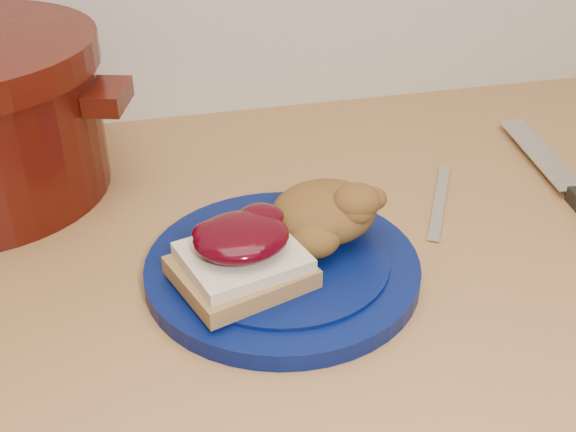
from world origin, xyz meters
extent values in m
cylinder|color=#040F44|center=(-0.02, 1.43, 0.91)|extent=(0.29, 0.29, 0.02)
cube|color=olive|center=(-0.06, 1.40, 0.93)|extent=(0.13, 0.12, 0.02)
cube|color=beige|center=(-0.06, 1.41, 0.94)|extent=(0.11, 0.11, 0.01)
ellipsoid|color=#320109|center=(-0.06, 1.41, 0.96)|extent=(0.10, 0.09, 0.02)
ellipsoid|color=brown|center=(0.03, 1.45, 0.94)|extent=(0.12, 0.11, 0.05)
cube|color=silver|center=(0.32, 1.58, 0.91)|extent=(0.05, 0.18, 0.00)
cube|color=silver|center=(0.17, 1.51, 0.90)|extent=(0.08, 0.14, 0.00)
cube|color=#380B05|center=(-0.15, 1.62, 1.01)|extent=(0.05, 0.07, 0.02)
camera|label=1|loc=(-0.14, 0.92, 1.29)|focal=45.00mm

